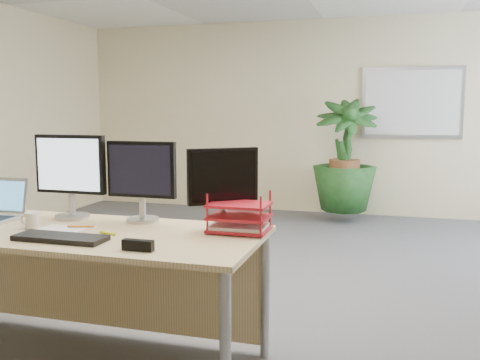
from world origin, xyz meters
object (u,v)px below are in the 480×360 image
(floor_plant, at_px, (344,165))
(monitor_left, at_px, (71,171))
(desk, at_px, (92,254))
(monitor_right, at_px, (142,176))

(floor_plant, distance_m, monitor_left, 4.36)
(desk, height_order, monitor_right, monitor_right)
(desk, xyz_separation_m, monitor_left, (-0.23, 0.17, 0.47))
(floor_plant, xyz_separation_m, monitor_right, (-0.84, -4.11, 0.32))
(monitor_right, bearing_deg, desk, -138.90)
(floor_plant, bearing_deg, monitor_right, -101.58)
(desk, height_order, monitor_left, monitor_left)
(desk, bearing_deg, floor_plant, 76.00)
(floor_plant, height_order, monitor_left, floor_plant)
(desk, relative_size, monitor_right, 4.26)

